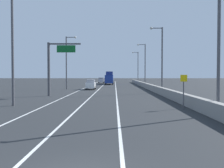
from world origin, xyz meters
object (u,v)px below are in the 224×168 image
Objects in this scene: speed_advisory_sign at (184,89)px; lamp_post_right_near at (216,32)px; overhead_sign_gantry at (54,62)px; lamp_post_right_second at (161,55)px; car_silver_2 at (101,80)px; lamp_post_left_near at (15,42)px; lamp_post_right_third at (144,62)px; car_black_0 at (109,80)px; box_truck at (109,78)px; lamp_post_right_fourth at (137,65)px; lamp_post_left_mid at (68,59)px; car_white_1 at (91,85)px.

speed_advisory_sign is 6.07m from lamp_post_right_near.
lamp_post_right_second is (15.98, 6.63, 1.42)m from overhead_sign_gantry.
car_silver_2 is (-12.07, 75.76, -5.16)m from lamp_post_right_near.
speed_advisory_sign is 16.40m from lamp_post_left_near.
car_black_0 is at bearing 108.32° from lamp_post_right_third.
speed_advisory_sign is 0.28× the size of lamp_post_right_second.
lamp_post_right_near is 65.66m from box_truck.
speed_advisory_sign reaches higher than car_silver_2.
lamp_post_right_near and lamp_post_right_fourth have the same top height.
lamp_post_left_mid is (-1.08, 17.60, 1.42)m from overhead_sign_gantry.
lamp_post_right_second is (0.05, 24.84, 0.00)m from lamp_post_right_near.
lamp_post_right_third is 29.20m from car_silver_2.
car_white_1 is 29.65m from box_truck.
lamp_post_right_near is at bearing -90.00° from lamp_post_right_third.
car_black_0 is at bearing 39.99° from car_silver_2.
overhead_sign_gantry is 0.70× the size of lamp_post_left_mid.
lamp_post_right_near and lamp_post_left_near have the same top height.
lamp_post_right_fourth is 2.34× the size of car_white_1.
lamp_post_right_second is 25.41m from lamp_post_left_near.
overhead_sign_gantry reaches higher than car_black_0.
car_silver_2 is at bearing 99.05° from lamp_post_right_near.
overhead_sign_gantry is at bearing -98.33° from box_truck.
lamp_post_right_third is 1.13× the size of box_truck.
lamp_post_left_mid is at bearing 115.41° from lamp_post_right_near.
lamp_post_left_near is 1.13× the size of box_truck.
lamp_post_right_near is 2.34× the size of car_white_1.
car_black_0 is at bearing 160.12° from lamp_post_right_fourth.
car_silver_2 is at bearing 114.83° from lamp_post_right_third.
box_truck is (2.97, -10.88, 0.82)m from car_silver_2.
overhead_sign_gantry is 1.82× the size of car_silver_2.
lamp_post_right_third is at bearing 49.30° from car_white_1.
car_black_0 is (-9.38, 28.34, -5.10)m from lamp_post_right_third.
lamp_post_left_near reaches higher than overhead_sign_gantry.
overhead_sign_gantry reaches higher than speed_advisory_sign.
lamp_post_right_second is at bearing 47.86° from lamp_post_left_near.
lamp_post_left_near is 72.60m from car_black_0.
speed_advisory_sign is at bearing -83.80° from car_black_0.
lamp_post_left_mid reaches higher than car_silver_2.
lamp_post_right_near reaches higher than car_black_0.
lamp_post_left_near is at bearing -99.13° from car_white_1.
car_black_0 is 13.16m from box_truck.
box_truck reaches higher than speed_advisory_sign.
overhead_sign_gantry is 57.80m from car_silver_2.
overhead_sign_gantry is at bearing -157.47° from lamp_post_right_second.
speed_advisory_sign is 21.36m from lamp_post_right_second.
overhead_sign_gantry is 0.70× the size of lamp_post_left_near.
lamp_post_left_near is at bearing -104.17° from lamp_post_right_fourth.
lamp_post_left_mid is at bearing -100.24° from car_black_0.
car_silver_2 is (-10.74, 71.79, -0.77)m from speed_advisory_sign.
lamp_post_right_near is 1.00× the size of lamp_post_left_near.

